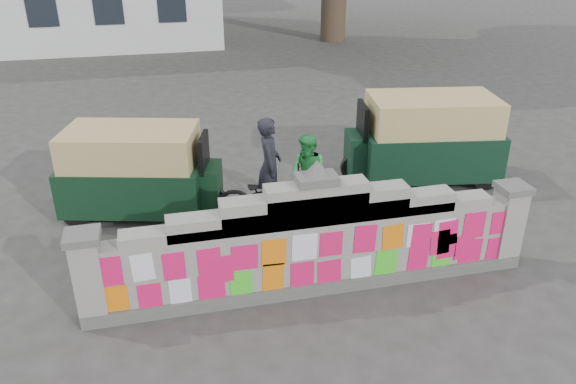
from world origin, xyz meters
name	(u,v)px	position (x,y,z in m)	size (l,w,h in m)	color
ground	(314,288)	(0.00, 0.00, 0.00)	(100.00, 100.00, 0.00)	#383533
parapet_wall	(315,244)	(0.00, -0.01, 0.75)	(6.48, 0.44, 2.01)	#4C4C49
cyclist_bike	(270,196)	(-0.20, 2.13, 0.49)	(0.65, 1.88, 0.99)	black
cyclist_rider	(270,178)	(-0.20, 2.13, 0.84)	(0.61, 0.40, 1.67)	black
pedestrian	(308,175)	(0.54, 2.31, 0.74)	(0.72, 0.56, 1.48)	green
rickshaw_left	(138,170)	(-2.40, 3.05, 0.82)	(2.95, 1.91, 1.58)	black
rickshaw_right	(426,137)	(3.24, 3.22, 0.90)	(3.21, 1.87, 1.73)	black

